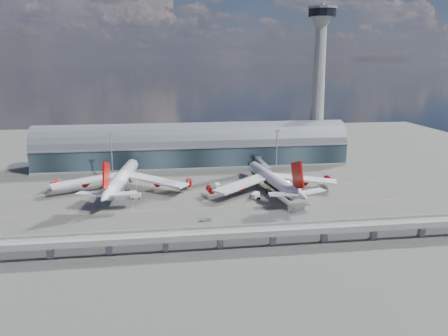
{
  "coord_description": "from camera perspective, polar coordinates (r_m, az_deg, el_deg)",
  "views": [
    {
      "loc": [
        -19.38,
        -203.13,
        67.62
      ],
      "look_at": [
        10.62,
        10.0,
        14.0
      ],
      "focal_mm": 35.0,
      "sensor_mm": 36.0,
      "label": 1
    }
  ],
  "objects": [
    {
      "name": "terminal",
      "position": [
        287.35,
        -3.99,
        2.66
      ],
      "size": [
        200.0,
        30.0,
        28.0
      ],
      "color": "#1C282F",
      "rests_on": "ground"
    },
    {
      "name": "ground",
      "position": [
        214.97,
        -2.44,
        -4.36
      ],
      "size": [
        500.0,
        500.0,
        0.0
      ],
      "primitive_type": "plane",
      "color": "#474744",
      "rests_on": "ground"
    },
    {
      "name": "floodlight_mast_right",
      "position": [
        272.69,
        6.9,
        2.47
      ],
      "size": [
        3.0,
        0.7,
        25.7
      ],
      "color": "gray",
      "rests_on": "ground"
    },
    {
      "name": "service_truck_1",
      "position": [
        222.54,
        -11.43,
        -3.61
      ],
      "size": [
        4.86,
        2.48,
        2.8
      ],
      "rotation": [
        0.0,
        0.0,
        1.55
      ],
      "color": "silver",
      "rests_on": "ground"
    },
    {
      "name": "cargo_train_2",
      "position": [
        203.95,
        9.55,
        -5.33
      ],
      "size": [
        9.22,
        5.44,
        1.58
      ],
      "rotation": [
        0.0,
        0.0,
        1.13
      ],
      "color": "gray",
      "rests_on": "ground"
    },
    {
      "name": "service_truck_4",
      "position": [
        234.0,
        -0.86,
        -2.42
      ],
      "size": [
        2.85,
        5.32,
        3.01
      ],
      "rotation": [
        0.0,
        0.0,
        -0.06
      ],
      "color": "silver",
      "rests_on": "ground"
    },
    {
      "name": "control_tower",
      "position": [
        304.99,
        12.23,
        10.68
      ],
      "size": [
        19.0,
        19.0,
        103.0
      ],
      "color": "gray",
      "rests_on": "ground"
    },
    {
      "name": "floodlight_mast_left",
      "position": [
        265.49,
        -14.47,
        1.81
      ],
      "size": [
        3.0,
        0.7,
        25.7
      ],
      "color": "gray",
      "rests_on": "ground"
    },
    {
      "name": "guideway",
      "position": [
        161.87,
        -0.52,
        -8.66
      ],
      "size": [
        220.0,
        8.5,
        7.2
      ],
      "color": "gray",
      "rests_on": "ground"
    },
    {
      "name": "service_truck_2",
      "position": [
        232.0,
        7.99,
        -2.75
      ],
      "size": [
        7.33,
        3.36,
        2.56
      ],
      "rotation": [
        0.0,
        0.0,
        1.38
      ],
      "color": "silver",
      "rests_on": "ground"
    },
    {
      "name": "jet_bridge_right",
      "position": [
        268.53,
        5.01,
        0.49
      ],
      "size": [
        4.4,
        32.0,
        7.25
      ],
      "color": "gray",
      "rests_on": "ground"
    },
    {
      "name": "cargo_train_1",
      "position": [
        175.44,
        -0.57,
        -8.34
      ],
      "size": [
        8.53,
        4.04,
        1.87
      ],
      "rotation": [
        0.0,
        0.0,
        1.29
      ],
      "color": "gray",
      "rests_on": "ground"
    },
    {
      "name": "service_truck_3",
      "position": [
        219.26,
        4.13,
        -3.61
      ],
      "size": [
        5.35,
        6.18,
        2.89
      ],
      "rotation": [
        0.0,
        0.0,
        -0.62
      ],
      "color": "silver",
      "rests_on": "ground"
    },
    {
      "name": "jet_bridge_left",
      "position": [
        264.44,
        -11.91,
        0.02
      ],
      "size": [
        4.4,
        28.0,
        7.25
      ],
      "color": "gray",
      "rests_on": "ground"
    },
    {
      "name": "service_truck_5",
      "position": [
        236.18,
        -14.9,
        -2.81
      ],
      "size": [
        5.06,
        5.08,
        2.51
      ],
      "rotation": [
        0.0,
        0.0,
        0.78
      ],
      "color": "silver",
      "rests_on": "ground"
    },
    {
      "name": "airliner_right",
      "position": [
        229.56,
        6.48,
        -1.64
      ],
      "size": [
        70.97,
        74.24,
        23.59
      ],
      "rotation": [
        0.0,
        0.0,
        0.15
      ],
      "color": "white",
      "rests_on": "ground"
    },
    {
      "name": "cargo_train_0",
      "position": [
        189.47,
        -2.32,
        -6.67
      ],
      "size": [
        4.52,
        1.52,
        1.53
      ],
      "rotation": [
        0.0,
        0.0,
        1.59
      ],
      "color": "gray",
      "rests_on": "ground"
    },
    {
      "name": "airliner_left",
      "position": [
        234.82,
        -13.32,
        -1.41
      ],
      "size": [
        74.32,
        78.16,
        23.82
      ],
      "rotation": [
        0.0,
        0.0,
        -0.12
      ],
      "color": "white",
      "rests_on": "ground"
    },
    {
      "name": "taxi_lines",
      "position": [
        235.96,
        -2.97,
        -2.68
      ],
      "size": [
        200.0,
        80.12,
        0.01
      ],
      "color": "gold",
      "rests_on": "ground"
    }
  ]
}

